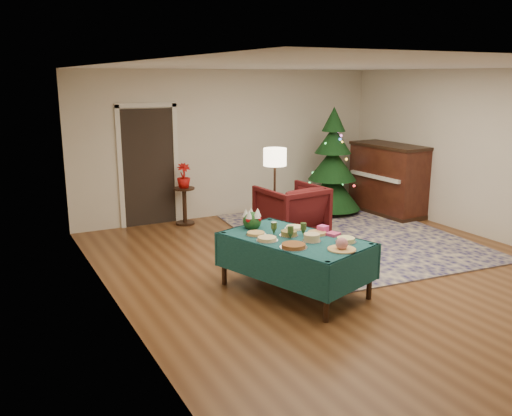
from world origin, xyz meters
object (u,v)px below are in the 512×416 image
buffet_table (295,249)px  armchair (291,209)px  christmas_tree (332,166)px  side_table (185,207)px  potted_plant (184,181)px  gift_box (323,229)px  piano (388,180)px  floor_lamp (275,163)px

buffet_table → armchair: bearing=59.6°
buffet_table → christmas_tree: bearing=48.3°
side_table → potted_plant: potted_plant is taller
gift_box → side_table: 3.61m
gift_box → piano: 4.06m
floor_lamp → armchair: bearing=4.0°
armchair → floor_lamp: 0.85m
armchair → floor_lamp: floor_lamp is taller
side_table → armchair: bearing=-51.6°
armchair → floor_lamp: (-0.33, -0.02, 0.78)m
gift_box → potted_plant: 3.58m
potted_plant → piano: (3.72, -1.07, -0.13)m
gift_box → armchair: armchair is taller
gift_box → potted_plant: size_ratio=0.25×
gift_box → armchair: bearing=69.2°
floor_lamp → christmas_tree: christmas_tree is taller
buffet_table → piano: (3.63, 2.51, 0.11)m
gift_box → floor_lamp: floor_lamp is taller
side_table → christmas_tree: size_ratio=0.33×
side_table → potted_plant: size_ratio=1.54×
buffet_table → side_table: size_ratio=3.00×
side_table → potted_plant: 0.46m
buffet_table → piano: size_ratio=1.26×
gift_box → armchair: size_ratio=0.11×
christmas_tree → piano: size_ratio=1.29×
buffet_table → side_table: bearing=91.4°
armchair → potted_plant: size_ratio=2.23×
christmas_tree → floor_lamp: bearing=-150.4°
floor_lamp → piano: floor_lamp is taller
floor_lamp → side_table: (-0.92, 1.61, -0.94)m
gift_box → side_table: gift_box is taller
side_table → buffet_table: bearing=-88.6°
buffet_table → floor_lamp: size_ratio=1.34×
christmas_tree → gift_box: bearing=-127.2°
armchair → christmas_tree: bearing=-151.7°
buffet_table → floor_lamp: (0.84, 1.97, 0.72)m
floor_lamp → side_table: size_ratio=2.25×
gift_box → potted_plant: bearing=98.2°
floor_lamp → piano: bearing=10.9°
armchair → christmas_tree: size_ratio=0.47×
potted_plant → floor_lamp: bearing=-60.1°
buffet_table → gift_box: bearing=4.0°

